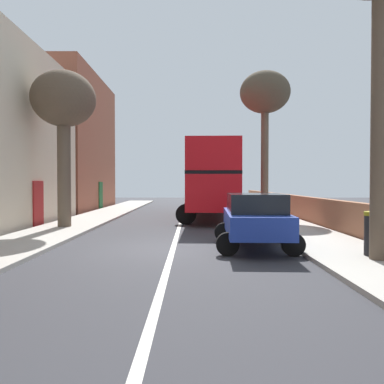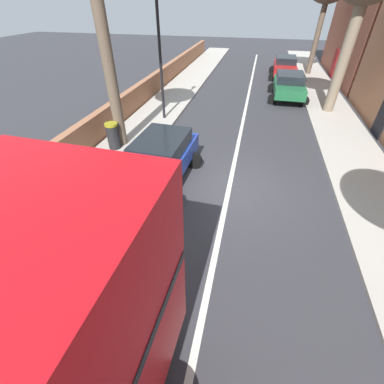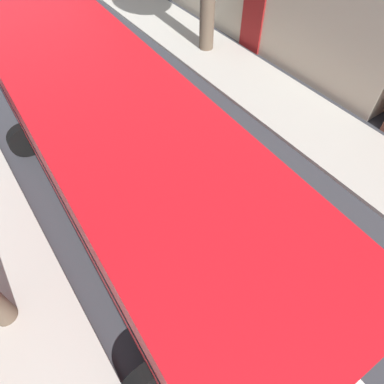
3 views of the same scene
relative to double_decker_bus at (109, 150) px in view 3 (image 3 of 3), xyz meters
The scene contains 4 objects.
ground_plane 10.95m from the double_decker_bus, 99.15° to the right, with size 84.00×84.00×0.00m, color #333338.
road_centre_line 10.95m from the double_decker_bus, 99.15° to the right, with size 0.16×54.00×0.01m, color silver.
sidewalk_left 12.66m from the double_decker_bus, 122.00° to the right, with size 2.60×60.00×0.12m, color #B2ADA3.
double_decker_bus is the anchor object (origin of this frame).
Camera 3 is at (3.26, 15.62, 7.16)m, focal length 31.97 mm.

